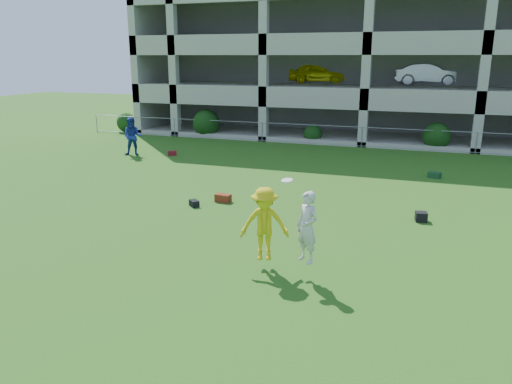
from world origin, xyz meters
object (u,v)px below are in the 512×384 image
at_px(frisbee_contest, 274,224).
at_px(parking_garage, 384,42).
at_px(bystander_a, 132,137).
at_px(crate_d, 421,217).

relative_size(frisbee_contest, parking_garage, 0.07).
bearing_deg(bystander_a, parking_garage, 34.98).
relative_size(bystander_a, parking_garage, 0.07).
xyz_separation_m(crate_d, frisbee_contest, (-3.25, -5.13, 1.03)).
bearing_deg(crate_d, parking_garage, 99.71).
distance_m(bystander_a, crate_d, 15.94).
relative_size(bystander_a, frisbee_contest, 0.93).
bearing_deg(parking_garage, frisbee_contest, -89.11).
xyz_separation_m(bystander_a, frisbee_contest, (11.36, -11.45, 0.19)).
bearing_deg(frisbee_contest, crate_d, 57.61).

